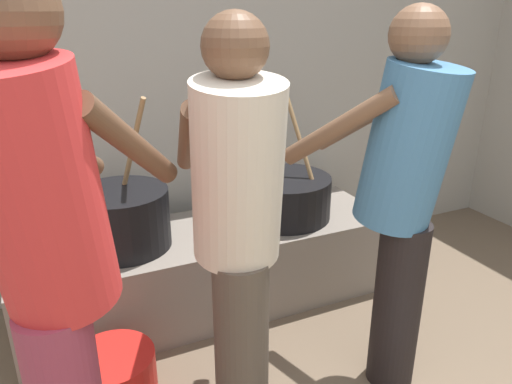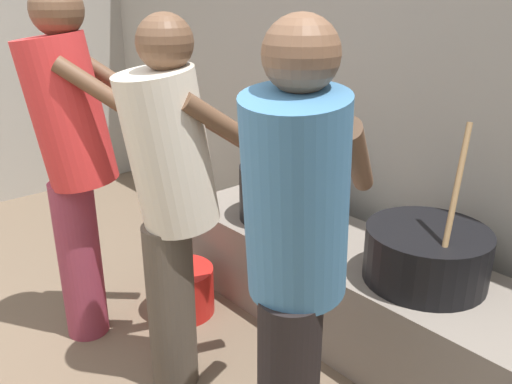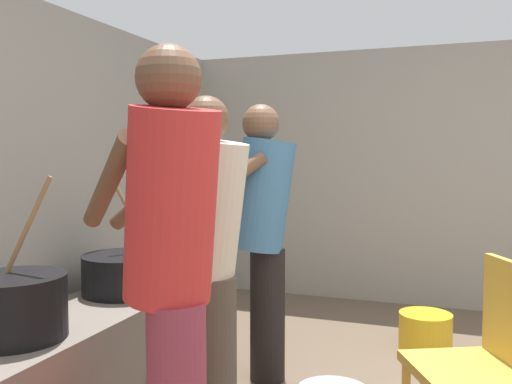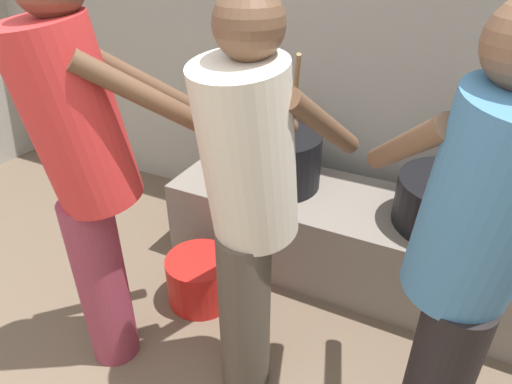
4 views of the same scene
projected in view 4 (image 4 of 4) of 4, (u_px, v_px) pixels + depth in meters
block_enclosure_rear at (353, 47)px, 2.47m from camera, size 5.70×0.20×2.19m
hearth_ledge at (351, 238)px, 2.42m from camera, size 1.97×0.60×0.45m
cooking_pot_main at (453, 203)px, 2.08m from camera, size 0.52×0.52×0.69m
cooking_pot_secondary at (278, 159)px, 2.41m from camera, size 0.46×0.46×0.75m
cook_in_blue_shirt at (469, 257)px, 1.23m from camera, size 0.61×0.73×1.57m
cook_in_cream_shirt at (249, 200)px, 1.51m from camera, size 0.45×0.70×1.55m
cook_in_red_shirt at (85, 164)px, 1.59m from camera, size 0.67×0.73×1.65m
bucket_red_plastic at (200, 279)px, 2.28m from camera, size 0.34×0.34×0.25m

